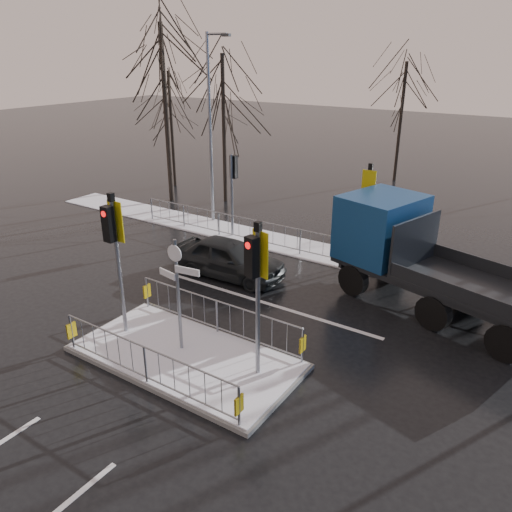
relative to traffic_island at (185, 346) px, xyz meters
The scene contains 12 objects.
ground 0.39m from the traffic_island, 42.90° to the right, with size 120.00×120.00×0.00m, color black.
snow_verge 8.60m from the traffic_island, 89.92° to the left, with size 30.00×2.00×0.04m, color white.
lane_markings 0.52m from the traffic_island, 88.07° to the right, with size 8.00×11.38×0.01m.
traffic_island is the anchor object (origin of this frame).
far_kerb_fixtures 8.11m from the traffic_island, 87.84° to the left, with size 18.00×0.65×3.83m.
car_far_lane 5.27m from the traffic_island, 113.49° to the left, with size 1.64×4.08×1.39m, color black.
flatbed_truck 7.64m from the traffic_island, 62.44° to the left, with size 7.30×4.29×3.19m.
tree_near_a 16.23m from the traffic_island, 133.66° to the left, with size 4.75×4.75×8.97m.
tree_near_b 15.57m from the traffic_island, 122.60° to the left, with size 4.00×4.00×7.55m.
tree_near_c 18.84m from the traffic_island, 132.79° to the left, with size 3.50×3.50×6.61m.
tree_far_a 22.52m from the traffic_island, 95.17° to the left, with size 3.75×3.75×7.08m.
street_lamp_left 12.17m from the traffic_island, 124.07° to the left, with size 1.25×0.18×8.20m.
Camera 1 is at (7.62, -8.18, 7.49)m, focal length 35.00 mm.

